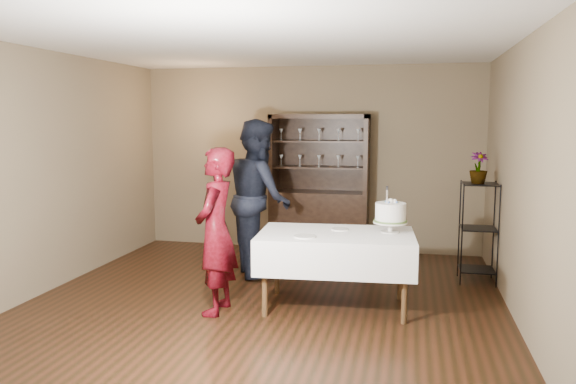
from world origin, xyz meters
name	(u,v)px	position (x,y,z in m)	size (l,w,h in m)	color
floor	(267,300)	(0.00, 0.00, 0.00)	(5.00, 5.00, 0.00)	black
ceiling	(266,43)	(0.00, 0.00, 2.70)	(5.00, 5.00, 0.00)	silver
back_wall	(309,159)	(0.00, 2.50, 1.35)	(5.00, 0.02, 2.70)	brown
wall_left	(55,171)	(-2.50, 0.00, 1.35)	(0.02, 5.00, 2.70)	brown
wall_right	(520,181)	(2.50, 0.00, 1.35)	(0.02, 5.00, 2.70)	brown
china_hutch	(319,208)	(0.20, 2.25, 0.66)	(1.40, 0.48, 2.00)	black
plant_etagere	(478,228)	(2.28, 1.20, 0.65)	(0.42, 0.42, 1.20)	black
cake_table	(336,251)	(0.75, -0.08, 0.60)	(1.63, 1.08, 0.78)	white
woman	(216,231)	(-0.40, -0.47, 0.83)	(0.61, 0.40, 1.66)	#320407
man	(259,197)	(-0.36, 1.02, 0.97)	(0.94, 0.73, 1.94)	black
cake	(390,214)	(1.29, 0.07, 0.98)	(0.40, 0.40, 0.48)	silver
plate_near	(305,236)	(0.48, -0.35, 0.79)	(0.22, 0.22, 0.01)	silver
plate_far	(340,229)	(0.77, 0.08, 0.79)	(0.18, 0.18, 0.01)	silver
potted_plant	(479,168)	(2.25, 1.17, 1.37)	(0.21, 0.21, 0.37)	#547537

